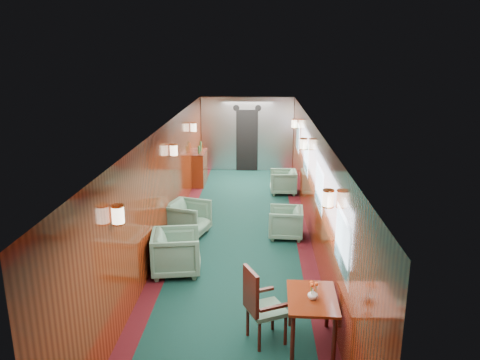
# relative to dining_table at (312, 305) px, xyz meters

# --- Properties ---
(room) EXTENTS (12.00, 12.10, 2.40)m
(room) POSITION_rel_dining_table_xyz_m (-1.13, 3.54, 1.05)
(room) COLOR #0D2F28
(room) RESTS_ON ground
(bulkhead) EXTENTS (2.98, 0.17, 2.39)m
(bulkhead) POSITION_rel_dining_table_xyz_m (-1.13, 9.45, 0.60)
(bulkhead) COLOR #B9BCC1
(bulkhead) RESTS_ON ground
(windows_right) EXTENTS (0.02, 8.60, 0.80)m
(windows_right) POSITION_rel_dining_table_xyz_m (0.36, 3.79, 0.86)
(windows_right) COLOR silver
(windows_right) RESTS_ON ground
(wall_sconces) EXTENTS (2.97, 7.97, 0.25)m
(wall_sconces) POSITION_rel_dining_table_xyz_m (-1.13, 4.10, 1.20)
(wall_sconces) COLOR #FFECC6
(wall_sconces) RESTS_ON ground
(dining_table) EXTENTS (0.68, 0.95, 0.70)m
(dining_table) POSITION_rel_dining_table_xyz_m (0.00, 0.00, 0.00)
(dining_table) COLOR maroon
(dining_table) RESTS_ON ground
(side_chair) EXTENTS (0.63, 0.65, 1.10)m
(side_chair) POSITION_rel_dining_table_xyz_m (-0.69, 0.00, 0.01)
(side_chair) COLOR #1F4839
(side_chair) RESTS_ON ground
(credenza) EXTENTS (0.34, 1.10, 1.26)m
(credenza) POSITION_rel_dining_table_xyz_m (-2.47, 7.73, -0.09)
(credenza) COLOR maroon
(credenza) RESTS_ON ground
(flower_vase) EXTENTS (0.16, 0.16, 0.14)m
(flower_vase) POSITION_rel_dining_table_xyz_m (-0.00, -0.05, 0.18)
(flower_vase) COLOR silver
(flower_vase) RESTS_ON dining_table
(armchair_left_near) EXTENTS (0.96, 0.94, 0.77)m
(armchair_left_near) POSITION_rel_dining_table_xyz_m (-2.17, 2.00, -0.20)
(armchair_left_near) COLOR #1F4839
(armchair_left_near) RESTS_ON ground
(armchair_left_far) EXTENTS (1.00, 0.98, 0.73)m
(armchair_left_far) POSITION_rel_dining_table_xyz_m (-2.22, 3.78, -0.22)
(armchair_left_far) COLOR #1F4839
(armchair_left_far) RESTS_ON ground
(armchair_right_near) EXTENTS (0.76, 0.74, 0.65)m
(armchair_right_near) POSITION_rel_dining_table_xyz_m (-0.15, 3.73, -0.26)
(armchair_right_near) COLOR #1F4839
(armchair_right_near) RESTS_ON ground
(armchair_right_far) EXTENTS (0.72, 0.70, 0.65)m
(armchair_right_far) POSITION_rel_dining_table_xyz_m (-0.06, 6.87, -0.26)
(armchair_right_far) COLOR #1F4839
(armchair_right_far) RESTS_ON ground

